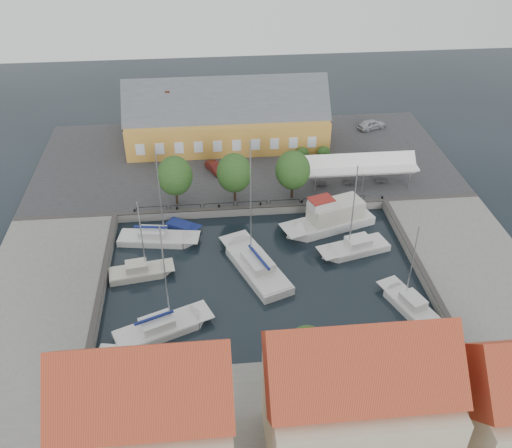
{
  "coord_description": "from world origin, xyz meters",
  "views": [
    {
      "loc": [
        -5.17,
        -47.02,
        37.99
      ],
      "look_at": [
        0.0,
        6.0,
        1.5
      ],
      "focal_mm": 40.0,
      "sensor_mm": 36.0,
      "label": 1
    }
  ],
  "objects_px": {
    "west_boat_d": "(161,329)",
    "launch_sw": "(125,357)",
    "warehouse": "(223,120)",
    "car_red": "(215,168)",
    "trawler": "(331,219)",
    "east_boat_c": "(410,306)",
    "launch_nw": "(183,227)",
    "center_sailboat": "(256,267)",
    "west_boat_b": "(140,273)",
    "east_boat_a": "(355,249)",
    "west_boat_a": "(157,239)",
    "car_silver": "(372,124)",
    "tent_canopy": "(360,165)"
  },
  "relations": [
    {
      "from": "west_boat_d",
      "to": "launch_sw",
      "type": "relative_size",
      "value": 2.26
    },
    {
      "from": "warehouse",
      "to": "car_red",
      "type": "distance_m",
      "value": 9.39
    },
    {
      "from": "warehouse",
      "to": "trawler",
      "type": "distance_m",
      "value": 24.65
    },
    {
      "from": "east_boat_c",
      "to": "launch_nw",
      "type": "distance_m",
      "value": 27.13
    },
    {
      "from": "center_sailboat",
      "to": "launch_sw",
      "type": "height_order",
      "value": "center_sailboat"
    },
    {
      "from": "west_boat_b",
      "to": "launch_nw",
      "type": "xyz_separation_m",
      "value": [
        4.39,
        8.3,
        -0.17
      ]
    },
    {
      "from": "east_boat_a",
      "to": "west_boat_d",
      "type": "distance_m",
      "value": 23.18
    },
    {
      "from": "west_boat_a",
      "to": "launch_sw",
      "type": "distance_m",
      "value": 17.34
    },
    {
      "from": "east_boat_a",
      "to": "west_boat_d",
      "type": "xyz_separation_m",
      "value": [
        -20.74,
        -10.36,
        0.01
      ]
    },
    {
      "from": "west_boat_b",
      "to": "car_silver",
      "type": "bearing_deg",
      "value": 43.04
    },
    {
      "from": "car_silver",
      "to": "east_boat_a",
      "type": "bearing_deg",
      "value": 141.3
    },
    {
      "from": "warehouse",
      "to": "car_silver",
      "type": "distance_m",
      "value": 22.87
    },
    {
      "from": "trawler",
      "to": "launch_sw",
      "type": "distance_m",
      "value": 28.64
    },
    {
      "from": "warehouse",
      "to": "west_boat_d",
      "type": "bearing_deg",
      "value": -101.64
    },
    {
      "from": "west_boat_d",
      "to": "launch_sw",
      "type": "height_order",
      "value": "west_boat_d"
    },
    {
      "from": "warehouse",
      "to": "trawler",
      "type": "xyz_separation_m",
      "value": [
        11.42,
        -21.57,
        -3.41
      ]
    },
    {
      "from": "tent_canopy",
      "to": "west_boat_a",
      "type": "distance_m",
      "value": 26.94
    },
    {
      "from": "west_boat_d",
      "to": "west_boat_b",
      "type": "bearing_deg",
      "value": 106.8
    },
    {
      "from": "warehouse",
      "to": "west_boat_b",
      "type": "height_order",
      "value": "warehouse"
    },
    {
      "from": "west_boat_d",
      "to": "west_boat_a",
      "type": "bearing_deg",
      "value": 94.33
    },
    {
      "from": "car_red",
      "to": "east_boat_a",
      "type": "distance_m",
      "value": 23.02
    },
    {
      "from": "car_silver",
      "to": "east_boat_c",
      "type": "bearing_deg",
      "value": 150.08
    },
    {
      "from": "car_red",
      "to": "trawler",
      "type": "xyz_separation_m",
      "value": [
        12.98,
        -12.75,
        -0.59
      ]
    },
    {
      "from": "east_boat_c",
      "to": "trawler",
      "type": "bearing_deg",
      "value": 108.41
    },
    {
      "from": "center_sailboat",
      "to": "launch_sw",
      "type": "relative_size",
      "value": 2.81
    },
    {
      "from": "trawler",
      "to": "launch_nw",
      "type": "distance_m",
      "value": 17.26
    },
    {
      "from": "trawler",
      "to": "west_boat_a",
      "type": "distance_m",
      "value": 20.13
    },
    {
      "from": "trawler",
      "to": "east_boat_c",
      "type": "bearing_deg",
      "value": -71.59
    },
    {
      "from": "trawler",
      "to": "east_boat_a",
      "type": "height_order",
      "value": "east_boat_a"
    },
    {
      "from": "car_red",
      "to": "east_boat_a",
      "type": "bearing_deg",
      "value": -75.35
    },
    {
      "from": "east_boat_a",
      "to": "west_boat_b",
      "type": "distance_m",
      "value": 23.36
    },
    {
      "from": "launch_nw",
      "to": "car_red",
      "type": "bearing_deg",
      "value": 69.66
    },
    {
      "from": "car_red",
      "to": "west_boat_a",
      "type": "bearing_deg",
      "value": -142.53
    },
    {
      "from": "east_boat_c",
      "to": "west_boat_d",
      "type": "relative_size",
      "value": 0.8
    },
    {
      "from": "west_boat_a",
      "to": "launch_nw",
      "type": "distance_m",
      "value": 3.82
    },
    {
      "from": "launch_nw",
      "to": "launch_sw",
      "type": "bearing_deg",
      "value": -104.07
    },
    {
      "from": "west_boat_d",
      "to": "center_sailboat",
      "type": "bearing_deg",
      "value": 40.35
    },
    {
      "from": "tent_canopy",
      "to": "center_sailboat",
      "type": "bearing_deg",
      "value": -134.57
    },
    {
      "from": "warehouse",
      "to": "west_boat_d",
      "type": "distance_m",
      "value": 37.83
    },
    {
      "from": "tent_canopy",
      "to": "west_boat_d",
      "type": "xyz_separation_m",
      "value": [
        -24.19,
        -22.97,
        -3.41
      ]
    },
    {
      "from": "warehouse",
      "to": "launch_nw",
      "type": "xyz_separation_m",
      "value": [
        -5.75,
        -20.11,
        -4.34
      ]
    },
    {
      "from": "trawler",
      "to": "east_boat_a",
      "type": "distance_m",
      "value": 5.25
    },
    {
      "from": "warehouse",
      "to": "west_boat_b",
      "type": "distance_m",
      "value": 30.44
    },
    {
      "from": "center_sailboat",
      "to": "launch_nw",
      "type": "bearing_deg",
      "value": 131.91
    },
    {
      "from": "warehouse",
      "to": "trawler",
      "type": "relative_size",
      "value": 2.47
    },
    {
      "from": "center_sailboat",
      "to": "trawler",
      "type": "bearing_deg",
      "value": 37.05
    },
    {
      "from": "warehouse",
      "to": "center_sailboat",
      "type": "distance_m",
      "value": 29.06
    },
    {
      "from": "west_boat_b",
      "to": "east_boat_c",
      "type": "bearing_deg",
      "value": -16.1
    },
    {
      "from": "warehouse",
      "to": "launch_nw",
      "type": "distance_m",
      "value": 21.36
    },
    {
      "from": "east_boat_a",
      "to": "west_boat_a",
      "type": "xyz_separation_m",
      "value": [
        -21.82,
        3.92,
        0.01
      ]
    }
  ]
}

